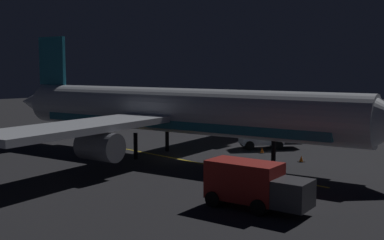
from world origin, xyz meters
name	(u,v)px	position (x,y,z in m)	size (l,w,h in m)	color
ground_plane	(176,159)	(0.00, 0.00, -0.10)	(180.00, 180.00, 0.20)	#262629
apron_guide_stripe	(208,165)	(0.15, 4.00, 0.00)	(0.24, 21.77, 0.01)	gold
airliner	(170,112)	(0.14, -0.60, 4.00)	(35.35, 39.89, 11.05)	silver
baggage_truck	(253,185)	(7.14, 14.29, 1.32)	(3.19, 6.21, 2.62)	maroon
catering_truck	(267,136)	(-9.83, 2.47, 1.24)	(5.95, 5.13, 2.41)	silver
ground_crew_worker	(265,178)	(3.77, 12.58, 0.89)	(0.40, 0.40, 1.74)	black
traffic_cone_near_left	(262,150)	(-7.33, 3.78, 0.25)	(0.50, 0.50, 0.55)	#EA590F
traffic_cone_near_right	(301,159)	(-6.30, 8.68, 0.25)	(0.50, 0.50, 0.55)	#EA590F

